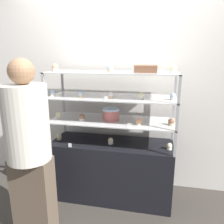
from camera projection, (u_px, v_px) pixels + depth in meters
The scene contains 28 objects.
ground_plane at pixel (112, 195), 2.65m from camera, with size 20.00×20.00×0.00m, color #38332D.
back_wall at pixel (118, 84), 2.69m from camera, with size 8.00×0.05×2.60m.
display_base at pixel (112, 170), 2.56m from camera, with size 1.36×0.49×0.69m.
display_riser_lower at pixel (112, 121), 2.41m from camera, with size 1.36×0.49×0.26m.
display_riser_middle at pixel (112, 98), 2.34m from camera, with size 1.36×0.49×0.26m.
display_riser_upper at pixel (112, 73), 2.28m from camera, with size 1.36×0.49×0.26m.
layer_cake_centerpiece at pixel (111, 114), 2.40m from camera, with size 0.18×0.18×0.13m.
sheet_cake_frosted at pixel (146, 69), 2.20m from camera, with size 0.23×0.15×0.07m.
cupcake_0 at pixel (59, 137), 2.55m from camera, with size 0.06×0.06×0.07m.
cupcake_1 at pixel (111, 141), 2.42m from camera, with size 0.06×0.06×0.07m.
cupcake_2 at pixel (169, 146), 2.28m from camera, with size 0.06×0.06×0.07m.
price_tag_0 at pixel (70, 145), 2.34m from camera, with size 0.04×0.00×0.04m.
cupcake_3 at pixel (58, 115), 2.47m from camera, with size 0.06×0.06×0.07m.
cupcake_4 at pixel (82, 117), 2.38m from camera, with size 0.06×0.06×0.07m.
cupcake_5 at pixel (139, 121), 2.24m from camera, with size 0.06×0.06×0.07m.
cupcake_6 at pixel (171, 122), 2.22m from camera, with size 0.06×0.06×0.07m.
price_tag_1 at pixel (129, 126), 2.15m from camera, with size 0.04×0.00×0.04m.
cupcake_7 at pixel (53, 93), 2.35m from camera, with size 0.06×0.06×0.07m.
cupcake_8 at pixel (81, 94), 2.30m from camera, with size 0.06×0.06×0.07m.
cupcake_9 at pixel (111, 95), 2.24m from camera, with size 0.06×0.06×0.07m.
cupcake_10 at pixel (141, 96), 2.19m from camera, with size 0.06×0.06×0.07m.
cupcake_11 at pixel (173, 97), 2.16m from camera, with size 0.06×0.06×0.07m.
price_tag_2 at pixel (106, 98), 2.12m from camera, with size 0.04×0.00×0.04m.
cupcake_12 at pixel (55, 68), 2.34m from camera, with size 0.07×0.07×0.08m.
cupcake_13 at pixel (110, 68), 2.19m from camera, with size 0.07×0.07×0.08m.
cupcake_14 at pixel (173, 69), 2.07m from camera, with size 0.07×0.07×0.08m.
price_tag_3 at pixel (163, 72), 1.96m from camera, with size 0.04×0.00×0.04m.
customer_figure at pixel (29, 147), 1.91m from camera, with size 0.38×0.38×1.63m.
Camera 1 is at (0.47, -2.26, 1.64)m, focal length 35.00 mm.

